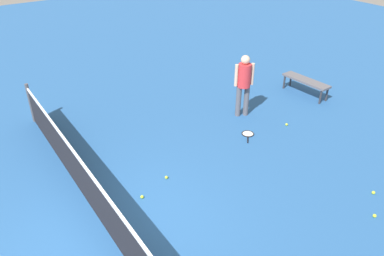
% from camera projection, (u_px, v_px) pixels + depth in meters
% --- Properties ---
extents(ground_plane, '(40.00, 40.00, 0.00)m').
position_uv_depth(ground_plane, '(113.00, 239.00, 6.46)').
color(ground_plane, '#265693').
extents(court_net, '(10.09, 0.09, 1.07)m').
position_uv_depth(court_net, '(110.00, 218.00, 6.20)').
color(court_net, '#4C4C51').
rests_on(court_net, ground_plane).
extents(player_near_side, '(0.45, 0.51, 1.70)m').
position_uv_depth(player_near_side, '(244.00, 81.00, 9.79)').
color(player_near_side, '#595960').
rests_on(player_near_side, ground_plane).
extents(tennis_racket_near_player, '(0.55, 0.52, 0.03)m').
position_uv_depth(tennis_racket_near_player, '(248.00, 134.00, 9.40)').
color(tennis_racket_near_player, black).
rests_on(tennis_racket_near_player, ground_plane).
extents(tennis_ball_near_player, '(0.07, 0.07, 0.07)m').
position_uv_depth(tennis_ball_near_player, '(166.00, 177.00, 7.87)').
color(tennis_ball_near_player, '#C6E033').
rests_on(tennis_ball_near_player, ground_plane).
extents(tennis_ball_by_net, '(0.07, 0.07, 0.07)m').
position_uv_depth(tennis_ball_by_net, '(373.00, 193.00, 7.45)').
color(tennis_ball_by_net, '#C6E033').
rests_on(tennis_ball_by_net, ground_plane).
extents(tennis_ball_midcourt, '(0.07, 0.07, 0.07)m').
position_uv_depth(tennis_ball_midcourt, '(375.00, 216.00, 6.90)').
color(tennis_ball_midcourt, '#C6E033').
rests_on(tennis_ball_midcourt, ground_plane).
extents(tennis_ball_baseline, '(0.07, 0.07, 0.07)m').
position_uv_depth(tennis_ball_baseline, '(142.00, 197.00, 7.34)').
color(tennis_ball_baseline, '#C6E033').
rests_on(tennis_ball_baseline, ground_plane).
extents(tennis_ball_stray_left, '(0.07, 0.07, 0.07)m').
position_uv_depth(tennis_ball_stray_left, '(287.00, 124.00, 9.78)').
color(tennis_ball_stray_left, '#C6E033').
rests_on(tennis_ball_stray_left, ground_plane).
extents(courtside_bench, '(1.52, 0.47, 0.48)m').
position_uv_depth(courtside_bench, '(306.00, 82.00, 11.21)').
color(courtside_bench, '#595960').
rests_on(courtside_bench, ground_plane).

